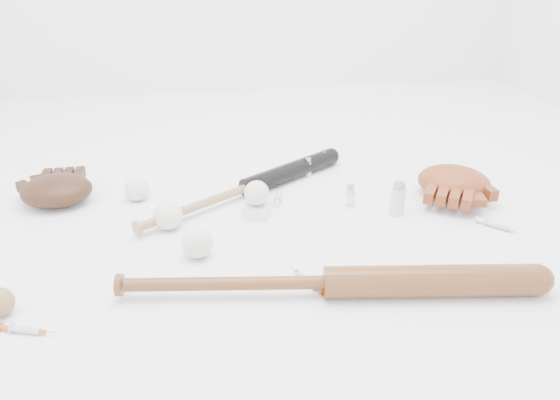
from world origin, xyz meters
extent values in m
plane|color=white|center=(0.00, 0.00, 0.00)|extent=(3.00, 3.00, 0.00)
cube|color=gold|center=(-0.70, 0.45, 0.00)|extent=(0.07, 0.09, 0.00)
cube|color=white|center=(-0.05, 0.08, 0.02)|extent=(0.09, 0.09, 0.04)
sphere|color=silver|center=(-0.05, 0.08, 0.07)|extent=(0.07, 0.07, 0.07)
sphere|color=silver|center=(-0.31, 0.05, 0.04)|extent=(0.08, 0.08, 0.08)
sphere|color=silver|center=(-0.40, 0.25, 0.04)|extent=(0.07, 0.07, 0.07)
sphere|color=silver|center=(-0.23, -0.12, 0.04)|extent=(0.08, 0.08, 0.08)
cylinder|color=silver|center=(0.16, 0.34, 0.03)|extent=(0.02, 0.02, 0.06)
cylinder|color=silver|center=(0.22, 0.40, 0.03)|extent=(0.02, 0.02, 0.06)
cylinder|color=silver|center=(0.23, 0.10, 0.03)|extent=(0.03, 0.03, 0.07)
cylinder|color=silver|center=(0.35, 0.02, 0.05)|extent=(0.04, 0.04, 0.10)
camera|label=1|loc=(-0.23, -1.33, 0.75)|focal=35.00mm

